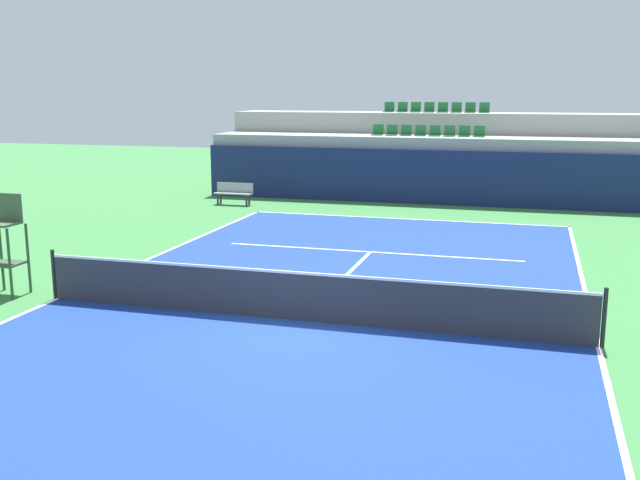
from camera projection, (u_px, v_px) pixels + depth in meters
ground_plane at (300, 321)px, 14.23m from camera, size 80.00×80.00×0.00m
court_surface at (300, 321)px, 14.23m from camera, size 11.00×24.00×0.01m
baseline_far at (404, 219)px, 25.47m from camera, size 11.00×0.10×0.00m
sideline_left at (58, 299)px, 15.71m from camera, size 0.10×24.00×0.00m
sideline_right at (599, 347)px, 12.74m from camera, size 0.10×24.00×0.00m
service_line_far at (370, 252)px, 20.25m from camera, size 8.26×0.10×0.00m
centre_service_line at (341, 280)px, 17.24m from camera, size 0.10×6.40×0.00m
back_wall at (421, 177)px, 28.76m from camera, size 17.79×0.30×2.13m
stands_tier_lower at (426, 168)px, 29.99m from camera, size 17.79×2.40×2.57m
stands_tier_upper at (434, 152)px, 32.16m from camera, size 17.79×2.40×3.45m
seating_row_lower at (427, 133)px, 29.80m from camera, size 4.56×0.44×0.44m
seating_row_upper at (436, 109)px, 31.88m from camera, size 4.56×0.44×0.44m
tennis_net at (300, 296)px, 14.13m from camera, size 11.08×0.08×1.07m
umpire_chair at (6, 241)px, 15.87m from camera, size 0.76×0.66×2.20m
player_bench at (234, 192)px, 28.62m from camera, size 1.50×0.40×0.85m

